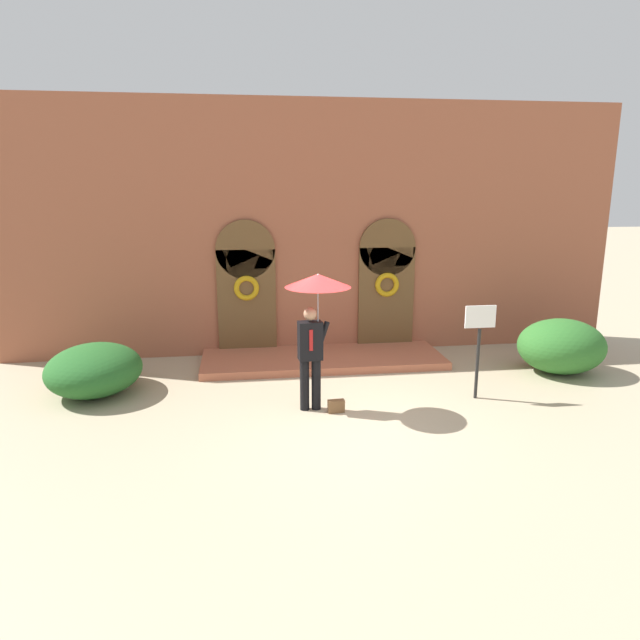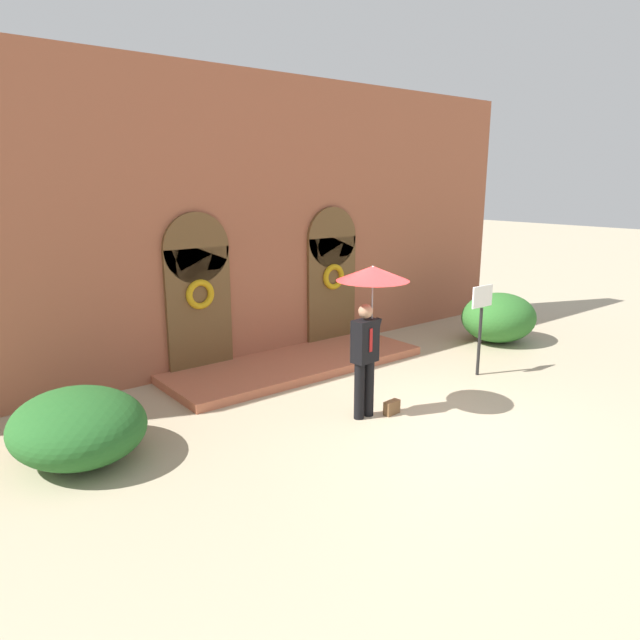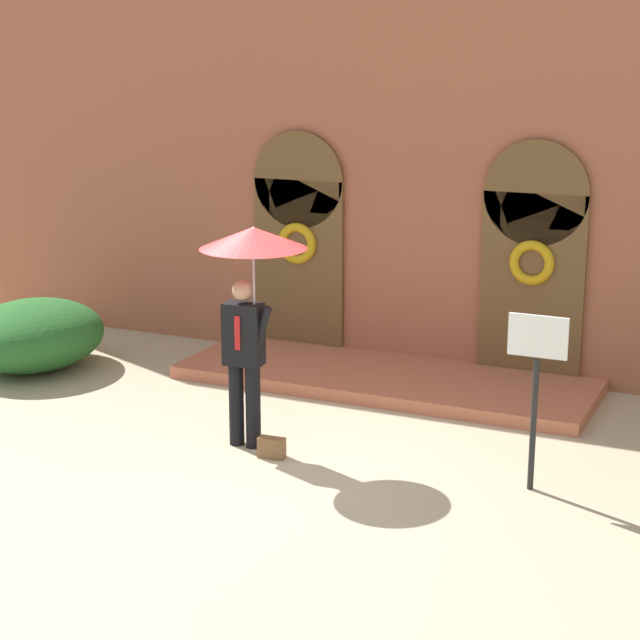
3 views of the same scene
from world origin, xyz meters
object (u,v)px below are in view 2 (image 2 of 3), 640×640
(handbag, at_px, (392,407))
(person_with_umbrella, at_px, (371,296))
(sign_post, at_px, (481,315))
(shrub_right, at_px, (499,317))
(shrub_left, at_px, (78,426))

(handbag, bearing_deg, person_with_umbrella, 143.71)
(handbag, xyz_separation_m, sign_post, (2.62, 0.32, 1.05))
(person_with_umbrella, distance_m, handbag, 1.84)
(person_with_umbrella, relative_size, shrub_right, 1.33)
(person_with_umbrella, bearing_deg, shrub_right, 13.81)
(sign_post, bearing_deg, person_with_umbrella, -177.64)
(sign_post, relative_size, shrub_left, 0.86)
(sign_post, xyz_separation_m, shrub_right, (2.31, 1.17, -0.61))
(handbag, height_order, shrub_right, shrub_right)
(shrub_right, bearing_deg, person_with_umbrella, -166.19)
(person_with_umbrella, distance_m, shrub_left, 4.43)
(shrub_left, bearing_deg, shrub_right, -0.28)
(handbag, bearing_deg, sign_post, 2.78)
(handbag, relative_size, shrub_right, 0.16)
(shrub_left, bearing_deg, handbag, -19.70)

